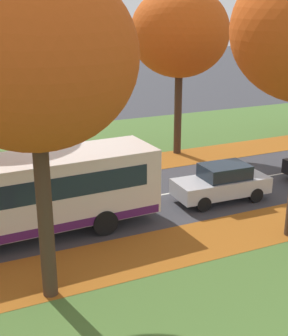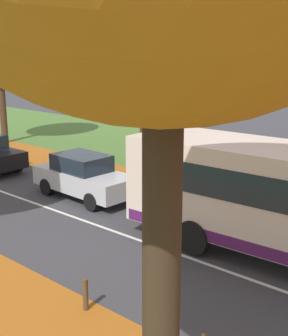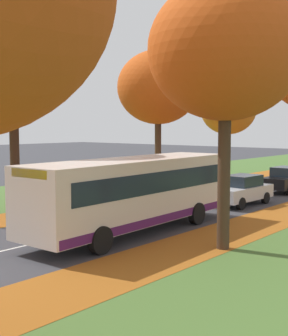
{
  "view_description": "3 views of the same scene",
  "coord_description": "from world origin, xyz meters",
  "px_view_note": "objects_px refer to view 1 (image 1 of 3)",
  "views": [
    {
      "loc": [
        17.57,
        6.35,
        7.89
      ],
      "look_at": [
        0.6,
        14.25,
        1.63
      ],
      "focal_mm": 50.0,
      "sensor_mm": 36.0,
      "label": 1
    },
    {
      "loc": [
        -9.39,
        4.9,
        5.43
      ],
      "look_at": [
        0.99,
        13.99,
        1.86
      ],
      "focal_mm": 50.0,
      "sensor_mm": 36.0,
      "label": 2
    },
    {
      "loc": [
        13.9,
        -5.17,
        4.29
      ],
      "look_at": [
        -0.01,
        11.26,
        2.35
      ],
      "focal_mm": 50.0,
      "sensor_mm": 36.0,
      "label": 3
    }
  ],
  "objects_px": {
    "tree_left_mid": "(180,33)",
    "tree_right_near": "(33,57)",
    "bollard_fifth": "(60,175)",
    "car_silver_lead": "(222,183)",
    "bus": "(16,194)"
  },
  "relations": [
    {
      "from": "tree_left_mid",
      "to": "tree_right_near",
      "type": "relative_size",
      "value": 1.0
    },
    {
      "from": "tree_right_near",
      "to": "bollard_fifth",
      "type": "xyz_separation_m",
      "value": [
        -9.16,
        2.82,
        -6.45
      ]
    },
    {
      "from": "bollard_fifth",
      "to": "car_silver_lead",
      "type": "distance_m",
      "value": 7.8
    },
    {
      "from": "bus",
      "to": "car_silver_lead",
      "type": "height_order",
      "value": "bus"
    },
    {
      "from": "tree_left_mid",
      "to": "bollard_fifth",
      "type": "distance_m",
      "value": 10.15
    },
    {
      "from": "tree_left_mid",
      "to": "bus",
      "type": "distance_m",
      "value": 13.67
    },
    {
      "from": "tree_right_near",
      "to": "bus",
      "type": "relative_size",
      "value": 0.88
    },
    {
      "from": "bollard_fifth",
      "to": "bus",
      "type": "relative_size",
      "value": 0.07
    },
    {
      "from": "car_silver_lead",
      "to": "bollard_fifth",
      "type": "bearing_deg",
      "value": -131.58
    },
    {
      "from": "tree_left_mid",
      "to": "bus",
      "type": "relative_size",
      "value": 0.89
    },
    {
      "from": "tree_right_near",
      "to": "bollard_fifth",
      "type": "height_order",
      "value": "tree_right_near"
    },
    {
      "from": "tree_right_near",
      "to": "car_silver_lead",
      "type": "xyz_separation_m",
      "value": [
        -3.99,
        8.64,
        -6.0
      ]
    },
    {
      "from": "tree_left_mid",
      "to": "bollard_fifth",
      "type": "relative_size",
      "value": 12.84
    },
    {
      "from": "bollard_fifth",
      "to": "tree_right_near",
      "type": "bearing_deg",
      "value": -17.1
    },
    {
      "from": "bus",
      "to": "car_silver_lead",
      "type": "relative_size",
      "value": 2.46
    }
  ]
}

